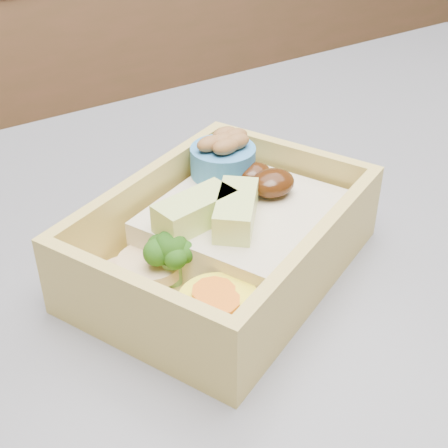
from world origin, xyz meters
TOP-DOWN VIEW (x-y plane):
  - bento_box at (0.05, 0.03)m, footprint 0.22×0.19m

SIDE VIEW (x-z plane):
  - bento_box at x=0.05m, z-range 0.91..0.98m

